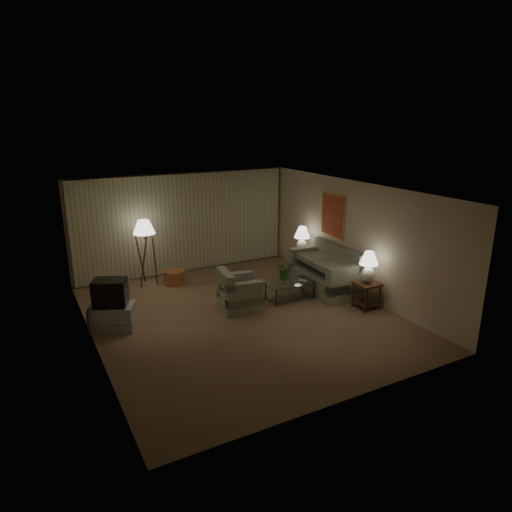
# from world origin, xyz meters

# --- Properties ---
(ground) EXTENTS (7.00, 7.00, 0.00)m
(ground) POSITION_xyz_m (0.00, 0.00, 0.00)
(ground) COLOR #7E6245
(ground) RESTS_ON ground
(room_shell) EXTENTS (6.04, 7.02, 2.72)m
(room_shell) POSITION_xyz_m (0.02, 1.51, 1.75)
(room_shell) COLOR beige
(room_shell) RESTS_ON ground
(sofa) EXTENTS (2.07, 1.22, 0.87)m
(sofa) POSITION_xyz_m (2.50, 0.40, 0.43)
(sofa) COLOR gray
(sofa) RESTS_ON ground
(armchair) EXTENTS (1.08, 1.04, 0.72)m
(armchair) POSITION_xyz_m (0.15, 0.36, 0.36)
(armchair) COLOR gray
(armchair) RESTS_ON ground
(side_table_near) EXTENTS (0.51, 0.51, 0.60)m
(side_table_near) POSITION_xyz_m (2.65, -0.95, 0.41)
(side_table_near) COLOR #34180E
(side_table_near) RESTS_ON ground
(side_table_far) EXTENTS (0.48, 0.40, 0.60)m
(side_table_far) POSITION_xyz_m (2.65, 1.65, 0.40)
(side_table_far) COLOR #34180E
(side_table_far) RESTS_ON ground
(table_lamp_near) EXTENTS (0.41, 0.41, 0.72)m
(table_lamp_near) POSITION_xyz_m (2.65, -0.95, 1.02)
(table_lamp_near) COLOR white
(table_lamp_near) RESTS_ON side_table_near
(table_lamp_far) EXTENTS (0.42, 0.42, 0.73)m
(table_lamp_far) POSITION_xyz_m (2.65, 1.65, 1.03)
(table_lamp_far) COLOR white
(table_lamp_far) RESTS_ON side_table_far
(coffee_table) EXTENTS (1.16, 0.63, 0.41)m
(coffee_table) POSITION_xyz_m (1.43, 0.30, 0.28)
(coffee_table) COLOR silver
(coffee_table) RESTS_ON ground
(tv_cabinet) EXTENTS (1.26, 1.18, 0.50)m
(tv_cabinet) POSITION_xyz_m (-2.55, 0.68, 0.25)
(tv_cabinet) COLOR #A9A9AB
(tv_cabinet) RESTS_ON ground
(crt_tv) EXTENTS (0.97, 0.93, 0.54)m
(crt_tv) POSITION_xyz_m (-2.55, 0.68, 0.77)
(crt_tv) COLOR black
(crt_tv) RESTS_ON tv_cabinet
(floor_lamp) EXTENTS (0.54, 0.54, 1.68)m
(floor_lamp) POSITION_xyz_m (-1.24, 2.86, 0.88)
(floor_lamp) COLOR #34180E
(floor_lamp) RESTS_ON ground
(ottoman) EXTENTS (0.56, 0.56, 0.35)m
(ottoman) POSITION_xyz_m (-0.63, 2.57, 0.18)
(ottoman) COLOR #AE693B
(ottoman) RESTS_ON ground
(vase) EXTENTS (0.18, 0.18, 0.17)m
(vase) POSITION_xyz_m (1.28, 0.30, 0.50)
(vase) COLOR white
(vase) RESTS_ON coffee_table
(flowers) EXTENTS (0.42, 0.37, 0.45)m
(flowers) POSITION_xyz_m (1.28, 0.30, 0.81)
(flowers) COLOR #36692F
(flowers) RESTS_ON vase
(book) EXTENTS (0.24, 0.26, 0.02)m
(book) POSITION_xyz_m (1.68, 0.20, 0.42)
(book) COLOR olive
(book) RESTS_ON coffee_table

